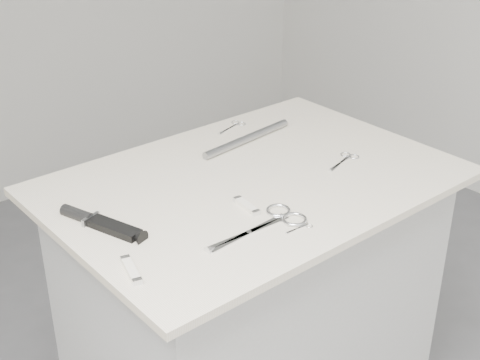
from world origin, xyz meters
TOP-DOWN VIEW (x-y plane):
  - plinth at (0.00, 0.00)m, footprint 0.90×0.60m
  - display_board at (0.00, 0.00)m, footprint 1.00×0.70m
  - large_shears at (-0.11, -0.19)m, footprint 0.25×0.11m
  - embroidery_scissors_a at (0.26, -0.08)m, footprint 0.13×0.06m
  - embroidery_scissors_b at (0.18, 0.29)m, footprint 0.11×0.06m
  - tiny_scissors at (-0.08, -0.25)m, footprint 0.07×0.03m
  - sheathed_knife at (-0.41, 0.05)m, footprint 0.10×0.22m
  - pocket_knife_a at (-0.45, -0.15)m, footprint 0.05×0.10m
  - pocket_knife_b at (-0.11, -0.11)m, footprint 0.03×0.09m
  - metal_rail at (0.13, 0.18)m, footprint 0.32×0.06m

SIDE VIEW (x-z plane):
  - plinth at x=0.00m, z-range 0.00..0.90m
  - display_board at x=0.00m, z-range 0.90..0.92m
  - tiny_scissors at x=-0.08m, z-range 0.92..0.92m
  - embroidery_scissors_b at x=0.18m, z-range 0.92..0.92m
  - embroidery_scissors_a at x=0.26m, z-range 0.92..0.92m
  - large_shears at x=-0.11m, z-range 0.92..0.93m
  - pocket_knife_b at x=-0.11m, z-range 0.92..0.93m
  - pocket_knife_a at x=-0.45m, z-range 0.92..0.93m
  - sheathed_knife at x=-0.41m, z-range 0.91..0.94m
  - metal_rail at x=0.13m, z-range 0.92..0.94m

